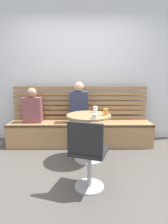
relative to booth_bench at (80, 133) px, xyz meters
name	(u,v)px	position (x,y,z in m)	size (l,w,h in m)	color
ground	(79,176)	(0.00, -1.20, -0.22)	(8.00, 8.00, 0.00)	#514C47
back_wall	(80,69)	(0.00, 0.44, 1.23)	(5.20, 0.10, 2.90)	silver
booth_bench	(80,133)	(0.00, 0.00, 0.00)	(2.70, 0.52, 0.44)	#A87C51
booth_backrest	(80,103)	(0.00, 0.24, 0.56)	(2.65, 0.04, 0.67)	#9A7249
cafe_table	(89,129)	(0.15, -0.70, 0.30)	(0.68, 0.68, 0.74)	#ADADB2
white_chair	(88,153)	(0.11, -1.51, 0.24)	(0.51, 0.51, 0.85)	#ADADB2
person_adult	(79,104)	(-0.02, 0.01, 0.56)	(0.34, 0.22, 0.77)	#333851
person_child_left	(33,107)	(-0.90, 0.03, 0.51)	(0.34, 0.22, 0.66)	brown
cup_tumbler_orange	(106,112)	(0.40, -0.72, 0.57)	(0.07, 0.07, 0.10)	orange
cup_water_clear	(95,110)	(0.25, -0.57, 0.57)	(0.07, 0.07, 0.11)	white
cup_ceramic_white	(94,116)	(0.22, -0.97, 0.55)	(0.08, 0.08, 0.07)	white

